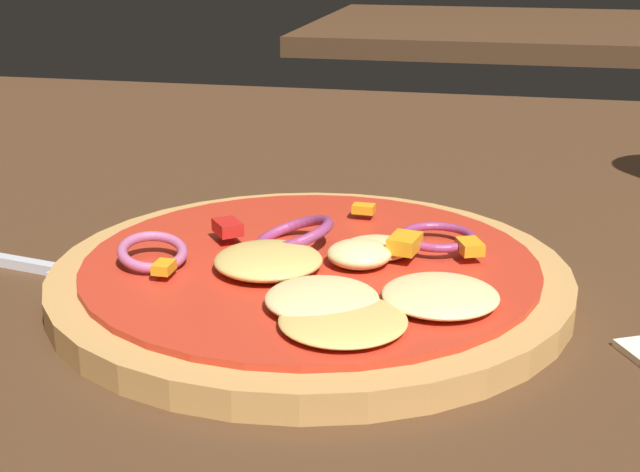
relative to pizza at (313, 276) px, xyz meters
The scene contains 4 objects.
dining_table 0.04m from the pizza, 33.40° to the left, with size 1.19×1.01×0.03m.
pizza is the anchor object (origin of this frame).
fork 0.15m from the pizza, behind, with size 0.17×0.04×0.01m.
background_table 1.23m from the pizza, 85.24° to the left, with size 0.74×0.57×0.03m.
Camera 1 is at (0.06, -0.39, 0.19)m, focal length 50.47 mm.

